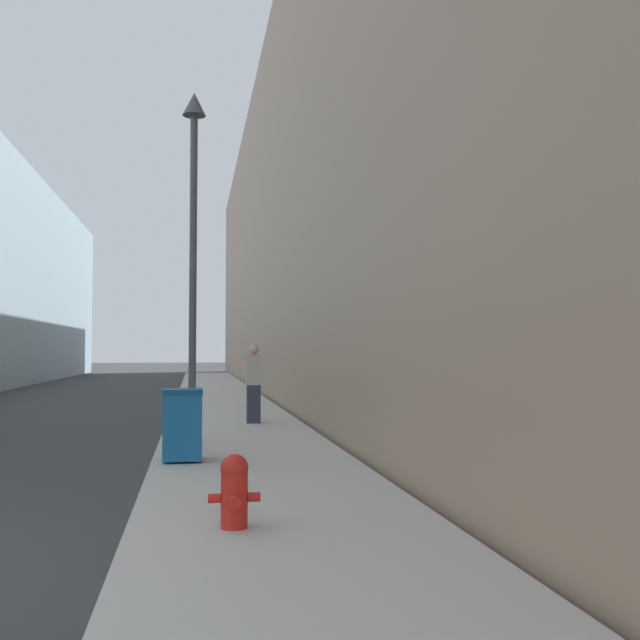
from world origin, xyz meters
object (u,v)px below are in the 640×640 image
at_px(trash_bin, 183,424).
at_px(lamppost, 193,223).
at_px(fire_hydrant, 234,489).
at_px(pedestrian_on_sidewalk, 254,384).

relative_size(trash_bin, lamppost, 0.17).
bearing_deg(lamppost, fire_hydrant, -86.14).
distance_m(lamppost, pedestrian_on_sidewalk, 4.85).
relative_size(fire_hydrant, pedestrian_on_sidewalk, 0.38).
bearing_deg(pedestrian_on_sidewalk, lamppost, -112.14).
distance_m(fire_hydrant, lamppost, 7.29).
xyz_separation_m(lamppost, pedestrian_on_sidewalk, (1.40, 3.45, -3.11)).
relative_size(fire_hydrant, lamppost, 0.11).
bearing_deg(fire_hydrant, pedestrian_on_sidewalk, 84.27).
distance_m(fire_hydrant, pedestrian_on_sidewalk, 9.81).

